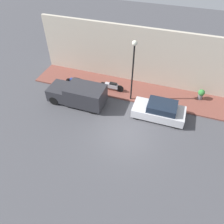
# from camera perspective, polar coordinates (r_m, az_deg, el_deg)

# --- Properties ---
(ground_plane) EXTENTS (60.00, 60.00, 0.00)m
(ground_plane) POSITION_cam_1_polar(r_m,az_deg,el_deg) (15.61, 3.76, -5.79)
(ground_plane) COLOR #47474C
(sidewalk) EXTENTS (2.93, 19.63, 0.12)m
(sidewalk) POSITION_cam_1_polar(r_m,az_deg,el_deg) (19.21, 7.94, 5.10)
(sidewalk) COLOR brown
(sidewalk) RESTS_ON ground_plane
(building_facade) EXTENTS (0.30, 19.63, 5.05)m
(building_facade) POSITION_cam_1_polar(r_m,az_deg,el_deg) (19.21, 9.76, 13.72)
(building_facade) COLOR beige
(building_facade) RESTS_ON ground_plane
(parked_car) EXTENTS (1.79, 3.87, 1.35)m
(parked_car) POSITION_cam_1_polar(r_m,az_deg,el_deg) (16.75, 12.28, 0.38)
(parked_car) COLOR silver
(parked_car) RESTS_ON ground_plane
(delivery_van) EXTENTS (1.94, 4.61, 1.68)m
(delivery_van) POSITION_cam_1_polar(r_m,az_deg,el_deg) (17.73, -8.93, 4.66)
(delivery_van) COLOR #2D2D33
(delivery_van) RESTS_ON ground_plane
(motorcycle_blue) EXTENTS (0.30, 1.88, 0.81)m
(motorcycle_blue) POSITION_cam_1_polar(r_m,az_deg,el_deg) (19.70, -9.46, 7.81)
(motorcycle_blue) COLOR navy
(motorcycle_blue) RESTS_ON sidewalk
(scooter_silver) EXTENTS (0.30, 2.16, 0.77)m
(scooter_silver) POSITION_cam_1_polar(r_m,az_deg,el_deg) (18.94, -0.09, 6.81)
(scooter_silver) COLOR #B7B7BF
(scooter_silver) RESTS_ON sidewalk
(streetlamp) EXTENTS (0.39, 0.39, 5.09)m
(streetlamp) POSITION_cam_1_polar(r_m,az_deg,el_deg) (16.32, 5.62, 13.13)
(streetlamp) COLOR black
(streetlamp) RESTS_ON sidewalk
(potted_plant) EXTENTS (0.54, 0.54, 0.91)m
(potted_plant) POSITION_cam_1_polar(r_m,az_deg,el_deg) (19.36, 22.25, 4.43)
(potted_plant) COLOR slate
(potted_plant) RESTS_ON sidewalk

